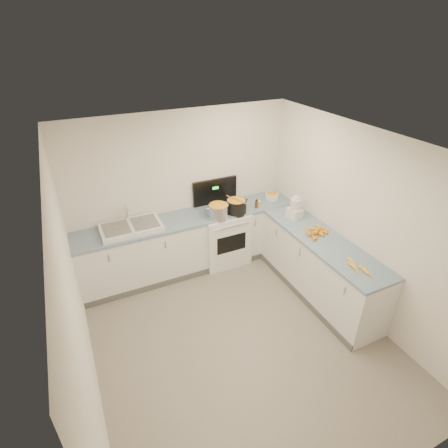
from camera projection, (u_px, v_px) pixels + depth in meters
name	position (u px, v px, depth m)	size (l,w,h in m)	color
floor	(239.00, 337.00, 4.52)	(3.50, 4.00, 0.00)	gray
ceiling	(245.00, 150.00, 3.27)	(3.50, 4.00, 0.00)	white
wall_back	(182.00, 191.00, 5.46)	(3.50, 2.50, 0.00)	white
wall_front	(381.00, 417.00, 2.33)	(3.50, 2.50, 0.00)	white
wall_left	(76.00, 306.00, 3.25)	(4.00, 2.50, 0.00)	white
wall_right	(361.00, 225.00, 4.54)	(4.00, 2.50, 0.00)	white
counter_back	(191.00, 242.00, 5.62)	(3.50, 0.62, 0.94)	white
counter_right	(319.00, 267.00, 5.06)	(0.62, 2.20, 0.94)	white
stove	(223.00, 235.00, 5.81)	(0.76, 0.65, 1.36)	white
sink	(131.00, 227.00, 5.03)	(0.86, 0.52, 0.31)	white
steel_pot	(218.00, 211.00, 5.34)	(0.31, 0.31, 0.23)	silver
black_pot	(236.00, 207.00, 5.47)	(0.32, 0.32, 0.23)	black
wooden_spoon	(236.00, 200.00, 5.41)	(0.02, 0.02, 0.43)	#AD7A47
mixing_bowl	(272.00, 196.00, 5.91)	(0.23, 0.23, 0.11)	white
extract_bottle	(256.00, 204.00, 5.61)	(0.05, 0.05, 0.13)	#593319
spice_jar	(259.00, 204.00, 5.67)	(0.05, 0.05, 0.08)	#E5B266
food_processor	(295.00, 209.00, 5.29)	(0.20, 0.24, 0.35)	white
carrot_pile	(316.00, 231.00, 4.96)	(0.36, 0.37, 0.08)	#FDAB1F
peeled_carrots	(359.00, 268.00, 4.22)	(0.16, 0.43, 0.04)	yellow
peelings	(113.00, 229.00, 4.91)	(0.23, 0.23, 0.01)	tan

